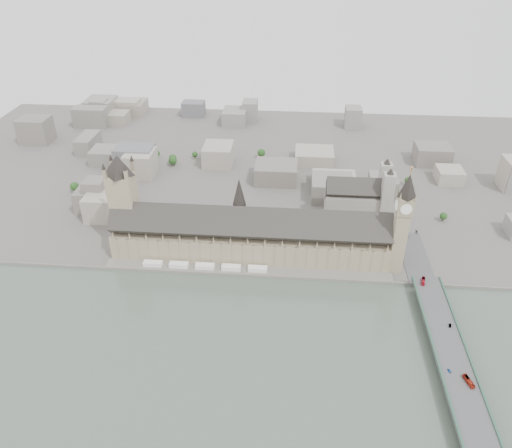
# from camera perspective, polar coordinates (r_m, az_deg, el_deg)

# --- Properties ---
(ground) EXTENTS (900.00, 900.00, 0.00)m
(ground) POSITION_cam_1_polar(r_m,az_deg,el_deg) (477.47, -0.95, -4.96)
(ground) COLOR #595651
(ground) RESTS_ON ground
(river_thames) EXTENTS (600.00, 600.00, 0.00)m
(river_thames) POSITION_cam_1_polar(r_m,az_deg,el_deg) (359.96, -3.71, -20.80)
(river_thames) COLOR #445045
(river_thames) RESTS_ON ground
(embankment_wall) EXTENTS (600.00, 1.50, 3.00)m
(embankment_wall) POSITION_cam_1_polar(r_m,az_deg,el_deg) (464.68, -1.13, -5.91)
(embankment_wall) COLOR slate
(embankment_wall) RESTS_ON ground
(river_terrace) EXTENTS (270.00, 15.00, 2.00)m
(river_terrace) POSITION_cam_1_polar(r_m,az_deg,el_deg) (470.91, -1.04, -5.40)
(river_terrace) COLOR slate
(river_terrace) RESTS_ON ground
(terrace_tents) EXTENTS (118.00, 7.00, 4.00)m
(terrace_tents) POSITION_cam_1_polar(r_m,az_deg,el_deg) (474.59, -5.86, -4.81)
(terrace_tents) COLOR white
(terrace_tents) RESTS_ON river_terrace
(palace_of_westminster) EXTENTS (265.00, 40.73, 55.44)m
(palace_of_westminster) POSITION_cam_1_polar(r_m,az_deg,el_deg) (480.54, -0.74, -1.39)
(palace_of_westminster) COLOR #9C876A
(palace_of_westminster) RESTS_ON ground
(elizabeth_tower) EXTENTS (17.00, 17.00, 107.50)m
(elizabeth_tower) POSITION_cam_1_polar(r_m,az_deg,el_deg) (460.81, 16.43, 0.77)
(elizabeth_tower) COLOR #9C876A
(elizabeth_tower) RESTS_ON ground
(victoria_tower) EXTENTS (30.00, 30.00, 100.00)m
(victoria_tower) POSITION_cam_1_polar(r_m,az_deg,el_deg) (494.61, -14.93, 2.86)
(victoria_tower) COLOR #9C876A
(victoria_tower) RESTS_ON ground
(central_tower) EXTENTS (13.00, 13.00, 48.00)m
(central_tower) POSITION_cam_1_polar(r_m,az_deg,el_deg) (468.66, -1.91, 2.70)
(central_tower) COLOR gray
(central_tower) RESTS_ON ground
(westminster_bridge) EXTENTS (25.00, 325.00, 10.25)m
(westminster_bridge) POSITION_cam_1_polar(r_m,az_deg,el_deg) (423.54, 20.69, -12.26)
(westminster_bridge) COLOR #474749
(westminster_bridge) RESTS_ON ground
(bridge_parapets) EXTENTS (25.00, 235.00, 1.15)m
(bridge_parapets) POSITION_cam_1_polar(r_m,az_deg,el_deg) (390.01, 22.35, -16.15)
(bridge_parapets) COLOR #315A45
(bridge_parapets) RESTS_ON westminster_bridge
(westminster_abbey) EXTENTS (68.00, 36.00, 64.00)m
(westminster_abbey) POSITION_cam_1_polar(r_m,az_deg,el_deg) (546.87, 11.69, 2.62)
(westminster_abbey) COLOR gray
(westminster_abbey) RESTS_ON ground
(city_skyline_inland) EXTENTS (720.00, 360.00, 38.00)m
(city_skyline_inland) POSITION_cam_1_polar(r_m,az_deg,el_deg) (681.22, 1.09, 8.73)
(city_skyline_inland) COLOR gray
(city_skyline_inland) RESTS_ON ground
(park_trees) EXTENTS (110.00, 30.00, 15.00)m
(park_trees) POSITION_cam_1_polar(r_m,az_deg,el_deg) (523.39, -1.40, -0.33)
(park_trees) COLOR #1D4117
(park_trees) RESTS_ON ground
(red_bus_north) EXTENTS (5.04, 11.37, 3.08)m
(red_bus_north) POSITION_cam_1_polar(r_m,az_deg,el_deg) (465.60, 18.58, -6.19)
(red_bus_north) COLOR red
(red_bus_north) RESTS_ON westminster_bridge
(red_bus_south) EXTENTS (5.99, 12.07, 3.28)m
(red_bus_south) POSITION_cam_1_polar(r_m,az_deg,el_deg) (389.72, 23.13, -16.19)
(red_bus_south) COLOR #AD2815
(red_bus_south) RESTS_ON westminster_bridge
(car_blue) EXTENTS (2.42, 4.01, 1.28)m
(car_blue) POSITION_cam_1_polar(r_m,az_deg,el_deg) (393.06, 21.24, -15.37)
(car_blue) COLOR #1A5AAF
(car_blue) RESTS_ON westminster_bridge
(car_silver) EXTENTS (2.57, 4.50, 1.40)m
(car_silver) POSITION_cam_1_polar(r_m,az_deg,el_deg) (428.62, 21.31, -10.75)
(car_silver) COLOR gray
(car_silver) RESTS_ON westminster_bridge
(car_approach) EXTENTS (3.39, 5.90, 1.61)m
(car_approach) POSITION_cam_1_polar(r_m,az_deg,el_deg) (534.49, 17.87, -0.84)
(car_approach) COLOR gray
(car_approach) RESTS_ON westminster_bridge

